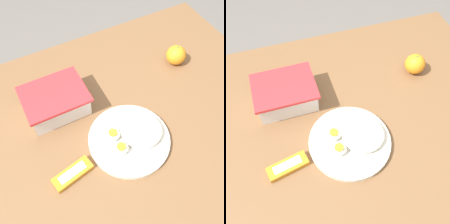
{
  "view_description": "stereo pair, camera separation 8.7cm",
  "coord_description": "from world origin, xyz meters",
  "views": [
    {
      "loc": [
        -0.23,
        -0.42,
        1.53
      ],
      "look_at": [
        -0.01,
        0.01,
        0.81
      ],
      "focal_mm": 42.0,
      "sensor_mm": 36.0,
      "label": 1
    },
    {
      "loc": [
        -0.15,
        -0.45,
        1.53
      ],
      "look_at": [
        -0.01,
        0.01,
        0.81
      ],
      "focal_mm": 42.0,
      "sensor_mm": 36.0,
      "label": 2
    }
  ],
  "objects": [
    {
      "name": "rice_plate",
      "position": [
        0.01,
        -0.09,
        0.8
      ],
      "size": [
        0.26,
        0.26,
        0.05
      ],
      "color": "silver",
      "rests_on": "table"
    },
    {
      "name": "orange_fruit",
      "position": [
        0.33,
        0.13,
        0.82
      ],
      "size": [
        0.08,
        0.08,
        0.08
      ],
      "color": "orange",
      "rests_on": "table"
    },
    {
      "name": "food_container",
      "position": [
        -0.16,
        0.13,
        0.82
      ],
      "size": [
        0.21,
        0.17,
        0.09
      ],
      "color": "white",
      "rests_on": "table"
    },
    {
      "name": "ground_plane",
      "position": [
        0.0,
        0.0,
        0.0
      ],
      "size": [
        10.0,
        10.0,
        0.0
      ],
      "primitive_type": "plane",
      "color": "#66605B"
    },
    {
      "name": "table",
      "position": [
        0.0,
        0.0,
        0.67
      ],
      "size": [
        1.23,
        0.87,
        0.78
      ],
      "color": "brown",
      "rests_on": "ground_plane"
    },
    {
      "name": "candy_bar",
      "position": [
        -0.2,
        -0.12,
        0.79
      ],
      "size": [
        0.13,
        0.07,
        0.02
      ],
      "color": "orange",
      "rests_on": "table"
    }
  ]
}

